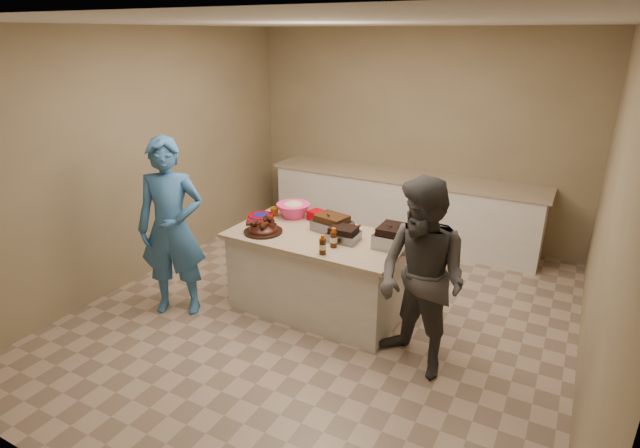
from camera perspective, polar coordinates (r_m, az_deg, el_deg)
The scene contains 20 objects.
room at distance 5.05m, azimuth 0.58°, elevation -10.26°, with size 4.50×5.00×2.70m, color #95835F, non-canonical shape.
back_counter at distance 6.71m, azimuth 9.36°, elevation 1.85°, with size 3.60×0.64×0.90m, color silver, non-canonical shape.
island at distance 5.13m, azimuth -0.27°, elevation -9.70°, with size 1.71×0.90×0.81m, color silver, non-canonical shape.
rib_platter at distance 4.87m, azimuth -6.50°, elevation -0.95°, with size 0.38×0.38×0.15m, color #3E150C, non-canonical shape.
pulled_pork_tray at distance 4.88m, azimuth 1.35°, elevation -0.79°, with size 0.35×0.26×0.10m, color #47230F.
brisket_tray at distance 4.66m, azimuth 2.69°, elevation -1.90°, with size 0.28×0.23×0.08m, color black.
roasting_pan at distance 4.58m, azimuth 8.51°, elevation -2.53°, with size 0.33×0.33×0.13m, color gray.
coleslaw_bowl at distance 5.27m, azimuth -3.03°, elevation 0.85°, with size 0.35×0.35×0.24m, color #FF3688, non-canonical shape.
sausage_plate at distance 4.90m, azimuth 2.98°, elevation -0.72°, with size 0.33×0.33×0.05m, color silver.
mac_cheese_dish at distance 4.73m, azimuth 7.91°, elevation -1.73°, with size 0.27×0.20×0.07m, color yellow.
bbq_bottle_a at distance 4.38m, azimuth 0.29°, elevation -3.46°, with size 0.06×0.06×0.18m, color #391905.
bbq_bottle_b at distance 4.52m, azimuth 1.55°, elevation -2.66°, with size 0.06×0.06×0.19m, color #391905.
mustard_bottle at distance 4.88m, azimuth -0.45°, elevation -0.77°, with size 0.05×0.05×0.13m, color yellow.
sauce_bowl at distance 4.94m, azimuth 0.28°, elevation -0.52°, with size 0.15×0.05×0.15m, color silver.
plate_stack_large at distance 5.26m, azimuth -6.77°, elevation 0.72°, with size 0.27×0.27×0.03m, color #A00007.
plate_stack_small at distance 5.18m, azimuth -7.50°, elevation 0.34°, with size 0.16×0.16×0.02m, color #A00007.
plastic_cup at distance 5.31m, azimuth -5.21°, elevation 0.99°, with size 0.09×0.09×0.09m, color #915F10.
basket_stack at distance 5.15m, azimuth -0.20°, elevation 0.40°, with size 0.20×0.15×0.10m, color #A00007.
guest_blue at distance 5.34m, azimuth -15.62°, elevation -9.27°, with size 0.64×1.76×0.42m, color teal.
guest_gray at distance 4.44m, azimuth 10.75°, elevation -15.64°, with size 0.79×1.63×0.62m, color #484541.
Camera 1 is at (2.00, -3.83, 2.62)m, focal length 28.00 mm.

